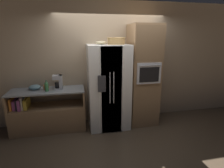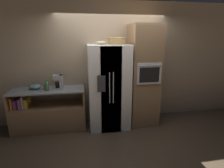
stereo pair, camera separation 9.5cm
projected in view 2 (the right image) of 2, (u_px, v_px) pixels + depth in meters
name	position (u px, v px, depth m)	size (l,w,h in m)	color
ground_plane	(115.00, 126.00, 4.08)	(20.00, 20.00, 0.00)	#4C3D2D
wall_back	(111.00, 63.00, 4.17)	(12.00, 0.06, 2.80)	tan
counter_left	(49.00, 114.00, 3.91)	(1.56, 0.58, 0.92)	#93704C
refrigerator	(109.00, 87.00, 3.89)	(0.89, 0.77, 1.86)	white
wall_oven	(143.00, 76.00, 4.01)	(0.65, 0.72, 2.29)	#93704C
wicker_basket	(116.00, 41.00, 3.65)	(0.38, 0.38, 0.15)	tan
fruit_bowl	(101.00, 43.00, 3.69)	(0.24, 0.24, 0.07)	beige
bottle_tall	(47.00, 86.00, 3.64)	(0.08, 0.08, 0.23)	#33723F
mug	(46.00, 87.00, 3.78)	(0.12, 0.08, 0.10)	orange
mixing_bowl	(36.00, 87.00, 3.79)	(0.25, 0.25, 0.10)	#668C99
coffee_maker	(59.00, 81.00, 3.79)	(0.19, 0.17, 0.30)	#B2B2B7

